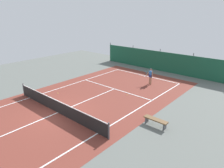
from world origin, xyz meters
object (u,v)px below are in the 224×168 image
Objects in this scene: tennis_ball_near_player at (58,93)px; courtside_bench at (156,121)px; parked_car at (147,58)px; tennis_player at (150,75)px; tennis_ball_midcourt at (127,95)px; tennis_net at (57,106)px.

courtside_bench reaches higher than tennis_ball_near_player.
tennis_ball_near_player is 14.93m from parked_car.
parked_car is at bearing -38.34° from tennis_player.
tennis_player is at bearing 123.39° from courtside_bench.
courtside_bench is (9.43, 0.90, 0.34)m from tennis_ball_near_player.
parked_car is at bearing 113.65° from tennis_ball_midcourt.
tennis_net is 6.33× the size of courtside_bench.
parked_car is at bearing 89.61° from tennis_ball_near_player.
courtside_bench is (9.33, -14.00, -0.46)m from parked_car.
tennis_ball_near_player is 0.02× the size of parked_car.
tennis_ball_near_player is (-3.12, 2.18, -0.48)m from tennis_net.
tennis_net is 3.84m from tennis_ball_near_player.
tennis_ball_midcourt is at bearing -65.74° from parked_car.
tennis_net is 10.02m from tennis_player.
tennis_ball_midcourt is 5.32m from courtside_bench.
tennis_player reaches higher than tennis_ball_midcourt.
tennis_ball_near_player is at bearing 74.61° from tennis_player.
tennis_player reaches higher than tennis_ball_near_player.
tennis_net is at bearing 96.98° from tennis_player.
parked_car is (0.10, 14.90, 0.81)m from tennis_ball_near_player.
tennis_ball_midcourt is 0.04× the size of courtside_bench.
parked_car is (-4.88, 7.25, -0.12)m from tennis_player.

